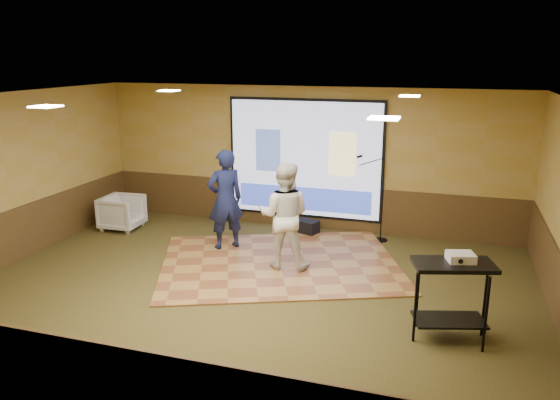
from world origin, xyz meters
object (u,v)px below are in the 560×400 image
(av_table, at_px, (452,284))
(projector, at_px, (461,257))
(banquet_chair, at_px, (122,212))
(dance_floor, at_px, (280,263))
(projector_screen, at_px, (305,160))
(player_right, at_px, (284,216))
(duffel_bag, at_px, (307,227))
(mic_stand, at_px, (379,217))
(player_left, at_px, (225,199))

(av_table, height_order, projector, projector)
(projector, bearing_deg, banquet_chair, 141.68)
(banquet_chair, bearing_deg, dance_floor, -105.68)
(projector_screen, relative_size, dance_floor, 0.80)
(player_right, distance_m, duffel_bag, 2.11)
(projector_screen, bearing_deg, player_right, -83.27)
(dance_floor, bearing_deg, duffel_bag, 89.09)
(projector, relative_size, mic_stand, 0.19)
(projector_screen, bearing_deg, banquet_chair, -160.82)
(av_table, relative_size, duffel_bag, 2.32)
(projector_screen, bearing_deg, av_table, -52.77)
(dance_floor, xyz_separation_m, player_left, (-1.22, 0.44, 0.97))
(mic_stand, bearing_deg, projector, -64.44)
(player_left, bearing_deg, projector_screen, -163.94)
(mic_stand, bearing_deg, dance_floor, -126.52)
(projector_screen, bearing_deg, duffel_bag, -66.61)
(projector, height_order, banquet_chair, projector)
(projector, height_order, mic_stand, mic_stand)
(av_table, distance_m, projector, 0.37)
(dance_floor, distance_m, player_left, 1.62)
(av_table, distance_m, duffel_bag, 4.68)
(player_right, bearing_deg, projector, 144.18)
(projector_screen, relative_size, projector, 9.95)
(projector, height_order, duffel_bag, projector)
(av_table, distance_m, banquet_chair, 7.29)
(dance_floor, distance_m, duffel_bag, 1.79)
(projector_screen, relative_size, player_right, 1.79)
(player_right, height_order, banquet_chair, player_right)
(player_left, xyz_separation_m, duffel_bag, (1.25, 1.34, -0.84))
(projector_screen, relative_size, player_left, 1.74)
(av_table, relative_size, mic_stand, 0.62)
(projector_screen, xyz_separation_m, duffel_bag, (0.17, -0.40, -1.33))
(projector, relative_size, banquet_chair, 0.42)
(av_table, bearing_deg, player_right, 148.79)
(projector_screen, relative_size, duffel_bag, 7.19)
(mic_stand, bearing_deg, av_table, -65.89)
(dance_floor, height_order, player_right, player_right)
(av_table, bearing_deg, projector_screen, 127.23)
(projector, bearing_deg, dance_floor, 132.55)
(dance_floor, relative_size, player_left, 2.18)
(player_left, relative_size, banquet_chair, 2.38)
(player_right, relative_size, banquet_chair, 2.32)
(duffel_bag, bearing_deg, av_table, -51.49)
(player_right, bearing_deg, duffel_bag, -93.38)
(player_left, relative_size, player_right, 1.03)
(av_table, relative_size, banquet_chair, 1.34)
(player_right, distance_m, av_table, 3.26)
(player_right, height_order, mic_stand, player_right)
(player_left, xyz_separation_m, player_right, (1.35, -0.60, -0.02))
(dance_floor, bearing_deg, av_table, -32.34)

